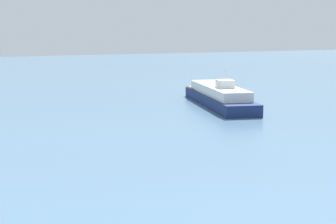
% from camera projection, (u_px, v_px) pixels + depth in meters
% --- Properties ---
extents(white_riverboat, '(9.77, 22.60, 5.36)m').
position_uv_depth(white_riverboat, '(219.00, 96.00, 73.56)').
color(white_riverboat, navy).
rests_on(white_riverboat, ground).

